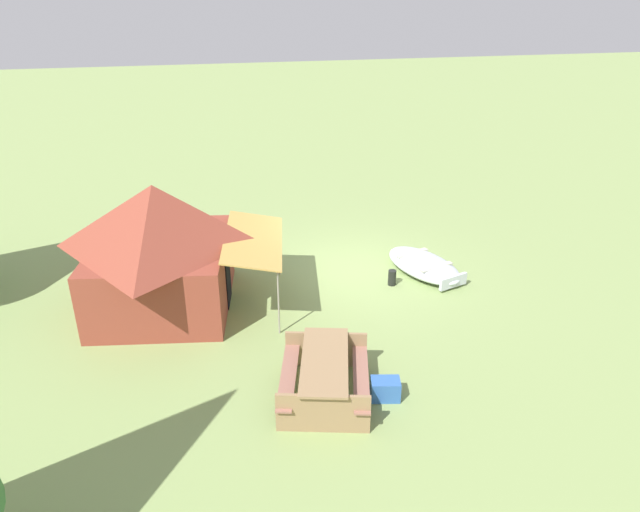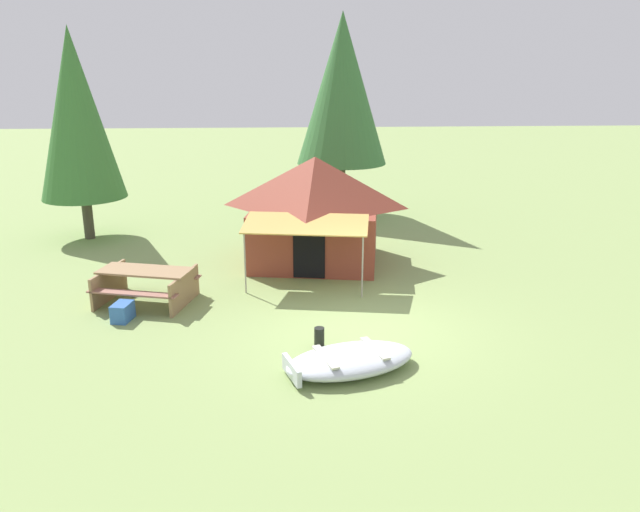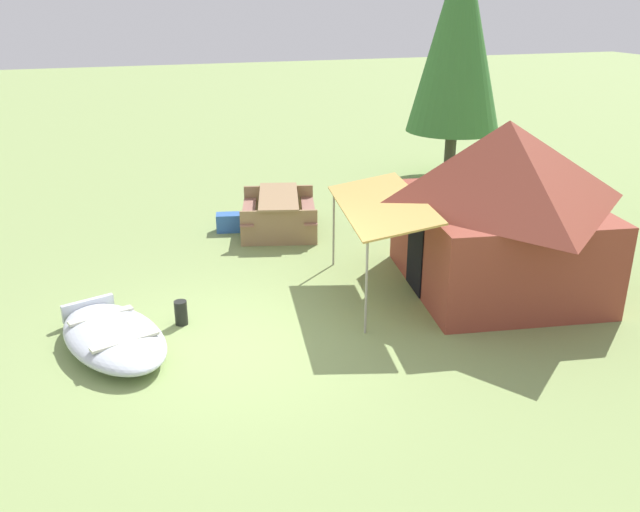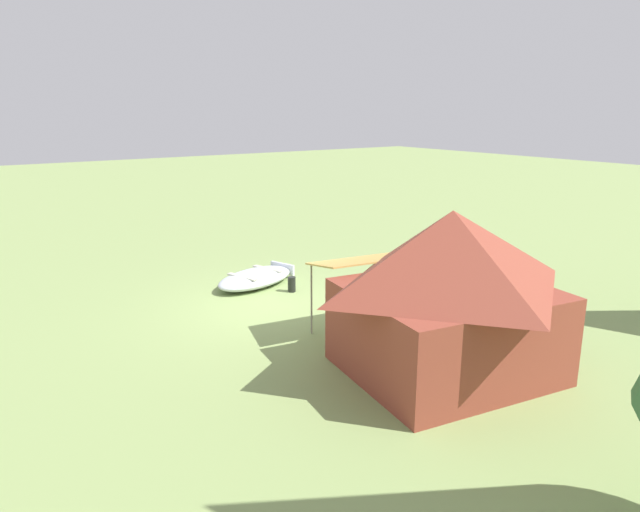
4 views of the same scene
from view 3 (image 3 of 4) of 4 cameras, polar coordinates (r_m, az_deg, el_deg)
The scene contains 7 objects.
ground_plane at distance 9.41m, azimuth -6.44°, elevation -7.41°, with size 80.00×80.00×0.00m, color #849C59.
beached_rowboat at distance 9.55m, azimuth -17.26°, elevation -6.57°, with size 2.53×1.84×0.37m.
canvas_cabin_tent at distance 11.01m, azimuth 15.22°, elevation 4.36°, with size 3.78×4.48×2.74m.
picnic_table at distance 13.58m, azimuth -3.55°, elevation 4.09°, with size 2.26×1.92×0.74m.
cooler_box at distance 13.74m, azimuth -7.82°, elevation 2.86°, with size 0.49×0.32×0.37m, color #3263B2.
fuel_can at distance 9.99m, azimuth -11.80°, elevation -4.77°, with size 0.19×0.19×0.37m, color black.
pine_tree_back_right at distance 17.57m, azimuth 11.77°, elevation 18.02°, with size 2.38×2.38×5.97m.
Camera 3 is at (8.11, -1.53, 4.53)m, focal length 37.41 mm.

